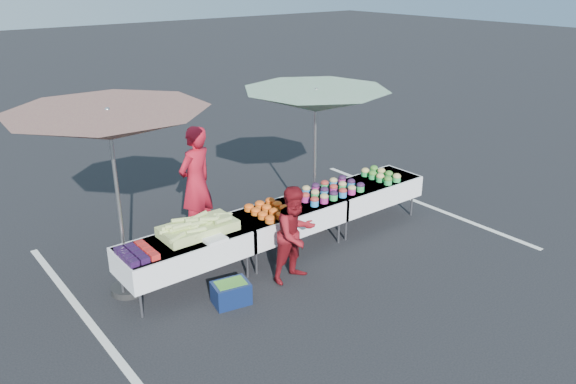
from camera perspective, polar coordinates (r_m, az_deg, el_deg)
ground at (r=9.00m, az=0.00°, el=-5.93°), size 80.00×80.00×0.00m
stripe_left at (r=7.72m, az=-19.49°, el=-12.40°), size 0.10×5.00×0.00m
stripe_right at (r=11.08m, az=13.14°, el=-1.02°), size 0.10×5.00×0.00m
table_left at (r=7.87m, az=-10.42°, el=-5.82°), size 1.86×0.81×0.75m
table_center at (r=8.74m, az=0.00°, el=-2.54°), size 1.86×0.81×0.75m
table_right at (r=9.87m, az=8.25°, el=0.14°), size 1.86×0.81×0.75m
berry_punnets at (r=7.47m, az=-15.11°, el=-6.04°), size 0.40×0.54×0.08m
corn_pile at (r=7.89m, az=-9.19°, el=-3.60°), size 1.16×0.57×0.26m
plastic_bags at (r=7.67m, az=-7.47°, el=-4.78°), size 0.30×0.25×0.05m
carrot_bowls at (r=8.45m, az=-1.83°, el=-1.82°), size 0.55×0.69×0.11m
potato_cups at (r=9.15m, az=4.19°, el=0.23°), size 1.14×0.58×0.16m
bean_baskets at (r=9.96m, az=9.40°, el=1.74°), size 0.36×0.68×0.15m
vendor at (r=9.21m, az=-9.34°, el=0.91°), size 0.80×0.66×1.89m
customer at (r=7.90m, az=0.77°, el=-4.31°), size 0.72×0.57×1.42m
umbrella_left at (r=7.32m, az=-17.70°, el=6.35°), size 3.26×3.26×2.61m
umbrella_right at (r=9.06m, az=2.86°, el=9.15°), size 2.70×2.70×2.44m
storage_bin at (r=7.64m, az=-5.81°, el=-10.11°), size 0.54×0.43×0.31m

